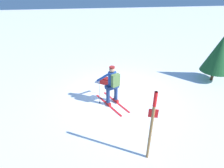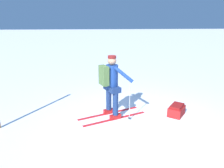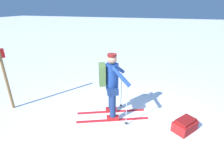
{
  "view_description": "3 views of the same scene",
  "coord_description": "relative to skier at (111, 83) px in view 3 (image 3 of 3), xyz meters",
  "views": [
    {
      "loc": [
        6.54,
        -1.64,
        4.26
      ],
      "look_at": [
        0.58,
        -0.47,
        0.93
      ],
      "focal_mm": 28.0,
      "sensor_mm": 36.0,
      "label": 1
    },
    {
      "loc": [
        0.94,
        5.0,
        2.66
      ],
      "look_at": [
        0.58,
        -0.47,
        0.93
      ],
      "focal_mm": 35.0,
      "sensor_mm": 36.0,
      "label": 2
    },
    {
      "loc": [
        -0.61,
        3.24,
        2.69
      ],
      "look_at": [
        0.58,
        -0.47,
        0.93
      ],
      "focal_mm": 28.0,
      "sensor_mm": 36.0,
      "label": 3
    }
  ],
  "objects": [
    {
      "name": "ground_plane",
      "position": [
        -0.6,
        0.46,
        -0.95
      ],
      "size": [
        80.0,
        80.0,
        0.0
      ],
      "primitive_type": "plane",
      "color": "white"
    },
    {
      "name": "trail_marker",
      "position": [
        2.8,
        0.46,
        0.34
      ],
      "size": [
        0.1,
        0.23,
        2.19
      ],
      "color": "olive",
      "rests_on": "ground_plane"
    },
    {
      "name": "dropped_backpack",
      "position": [
        -1.81,
        0.04,
        -0.81
      ],
      "size": [
        0.61,
        0.65,
        0.31
      ],
      "color": "maroon",
      "rests_on": "ground_plane"
    },
    {
      "name": "skier",
      "position": [
        0.0,
        0.0,
        0.0
      ],
      "size": [
        1.89,
        1.19,
        1.68
      ],
      "color": "red",
      "rests_on": "ground_plane"
    }
  ]
}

